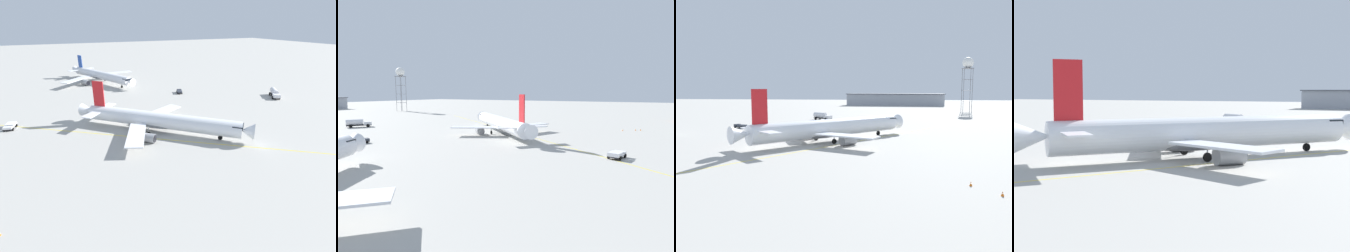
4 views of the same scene
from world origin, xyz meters
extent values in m
plane|color=#ADAAA3|center=(0.00, 0.00, 0.00)|extent=(600.00, 600.00, 0.00)
cylinder|color=white|center=(-5.85, 1.21, 3.12)|extent=(31.92, 29.88, 3.96)
cone|color=white|center=(-21.34, 15.51, 3.12)|extent=(4.76, 4.80, 3.77)
cone|color=white|center=(9.87, -13.29, 3.42)|extent=(5.22, 5.19, 3.37)
cube|color=black|center=(-19.73, 14.02, 4.01)|extent=(4.05, 4.10, 0.70)
ellipsoid|color=gray|center=(-4.38, -0.14, 2.03)|extent=(12.94, 12.33, 2.18)
cube|color=red|center=(7.02, -10.65, 8.46)|extent=(2.51, 2.35, 6.73)
cube|color=white|center=(4.58, -13.30, 3.91)|extent=(5.72, 5.89, 0.20)
cube|color=white|center=(9.46, -8.00, 3.91)|extent=(5.72, 5.89, 0.20)
cube|color=white|center=(-9.59, -6.93, 2.43)|extent=(13.44, 9.35, 0.28)
cube|color=white|center=(1.97, 5.61, 2.43)|extent=(8.52, 13.59, 0.28)
cylinder|color=gray|center=(-9.71, -4.15, 1.10)|extent=(4.01, 3.93, 2.16)
cylinder|color=black|center=(-11.02, -2.94, 1.10)|extent=(1.35, 1.45, 1.83)
cylinder|color=gray|center=(-0.81, 5.50, 1.10)|extent=(4.01, 3.93, 2.16)
cylinder|color=black|center=(-2.12, 6.71, 1.10)|extent=(1.35, 1.45, 1.83)
cylinder|color=#9EA0A5|center=(-16.95, 11.46, 1.49)|extent=(0.20, 0.20, 1.88)
cylinder|color=black|center=(-16.95, 11.46, 0.55)|extent=(1.01, 0.97, 1.10)
cylinder|color=#9EA0A5|center=(-6.68, -2.62, 1.49)|extent=(0.20, 0.20, 1.88)
cylinder|color=black|center=(-6.68, -2.62, 0.55)|extent=(1.01, 0.97, 1.10)
cylinder|color=#9EA0A5|center=(-2.09, 2.35, 1.49)|extent=(0.20, 0.20, 1.88)
cylinder|color=black|center=(-2.09, 2.35, 0.55)|extent=(1.01, 0.97, 1.10)
cone|color=white|center=(-10.67, -42.51, 3.36)|extent=(4.35, 4.14, 3.42)
cube|color=black|center=(-9.77, -44.52, 4.17)|extent=(3.78, 3.44, 0.70)
cube|color=#232326|center=(29.64, -16.63, 0.50)|extent=(2.63, 4.46, 0.20)
cube|color=white|center=(29.94, -15.20, 0.88)|extent=(2.34, 1.67, 0.55)
cube|color=black|center=(30.05, -14.68, 0.96)|extent=(1.77, 0.45, 0.31)
cube|color=white|center=(29.49, -17.34, 0.95)|extent=(2.65, 3.11, 0.70)
cylinder|color=black|center=(28.90, -14.98, 0.40)|extent=(0.44, 0.84, 0.80)
cylinder|color=black|center=(30.98, -15.42, 0.40)|extent=(0.44, 0.84, 0.80)
cylinder|color=black|center=(28.32, -17.72, 0.40)|extent=(0.44, 0.84, 0.80)
cylinder|color=black|center=(30.41, -18.16, 0.40)|extent=(0.44, 0.84, 0.80)
cube|color=#232326|center=(-56.74, -10.82, 0.65)|extent=(6.17, 7.86, 0.20)
cube|color=silver|center=(-55.18, -8.46, 1.30)|extent=(3.35, 3.34, 1.10)
cube|color=black|center=(-54.57, -7.54, 1.47)|extent=(1.75, 1.19, 0.62)
cylinder|color=silver|center=(-57.45, -11.90, 1.81)|extent=(4.78, 5.72, 2.12)
cylinder|color=black|center=(-56.20, -7.80, 0.55)|extent=(0.84, 1.07, 1.10)
cylinder|color=black|center=(-54.17, -9.14, 0.55)|extent=(0.84, 1.07, 1.10)
cylinder|color=black|center=(-59.17, -12.30, 0.55)|extent=(0.84, 1.07, 1.10)
cylinder|color=black|center=(-57.14, -13.64, 0.55)|extent=(0.84, 1.07, 1.10)
cube|color=#232326|center=(-26.84, -30.28, 0.42)|extent=(2.75, 4.13, 0.20)
cube|color=#2D333D|center=(-27.30, -31.54, 0.87)|extent=(2.08, 1.70, 0.70)
cube|color=black|center=(-27.47, -31.99, 0.97)|extent=(1.44, 0.59, 0.39)
cube|color=#2D333D|center=(-26.61, -29.65, 0.82)|extent=(2.54, 2.95, 0.60)
cylinder|color=black|center=(-26.46, -31.85, 0.32)|extent=(0.48, 0.70, 0.64)
cylinder|color=black|center=(-28.15, -31.23, 0.32)|extent=(0.48, 0.70, 0.64)
cylinder|color=black|center=(-25.58, -29.44, 0.32)|extent=(0.48, 0.70, 0.64)
cylinder|color=black|center=(-27.26, -28.82, 0.32)|extent=(0.48, 0.70, 0.64)
cylinder|color=slate|center=(-108.68, 56.97, 11.11)|extent=(0.24, 0.24, 22.23)
cylinder|color=slate|center=(-113.00, 56.97, 11.11)|extent=(0.24, 0.24, 22.23)
cylinder|color=slate|center=(-113.00, 52.65, 11.11)|extent=(0.24, 0.24, 22.23)
cylinder|color=slate|center=(-108.68, 52.65, 11.11)|extent=(0.24, 0.24, 22.23)
cube|color=slate|center=(-110.84, 54.81, 5.56)|extent=(4.52, 4.52, 0.16)
cube|color=slate|center=(-110.84, 54.81, 11.11)|extent=(4.52, 4.52, 0.16)
cube|color=slate|center=(-110.84, 54.81, 16.67)|extent=(4.52, 4.52, 0.16)
cube|color=slate|center=(-110.84, 54.81, 22.38)|extent=(5.12, 5.12, 0.30)
sphere|color=white|center=(-110.84, 54.81, 25.31)|extent=(5.56, 5.56, 5.56)
cube|color=yellow|center=(-1.09, 3.25, 0.00)|extent=(116.83, 82.91, 0.01)
cone|color=orange|center=(26.61, 23.82, 0.28)|extent=(0.36, 0.36, 0.55)
cylinder|color=white|center=(26.61, 23.82, 0.30)|extent=(0.22, 0.22, 0.06)
cone|color=orange|center=(30.21, 26.32, 0.28)|extent=(0.36, 0.36, 0.55)
cylinder|color=white|center=(30.21, 26.32, 0.30)|extent=(0.22, 0.22, 0.06)
cone|color=orange|center=(31.61, 27.30, 0.28)|extent=(0.36, 0.36, 0.55)
cylinder|color=white|center=(31.61, 27.30, 0.30)|extent=(0.22, 0.22, 0.06)
camera|label=1|loc=(16.46, 55.74, 26.18)|focal=26.83mm
camera|label=2|loc=(35.61, -71.13, 12.38)|focal=29.50mm
camera|label=3|loc=(67.60, 13.38, 11.79)|focal=35.31mm
camera|label=4|loc=(50.07, 21.89, 8.43)|focal=50.84mm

